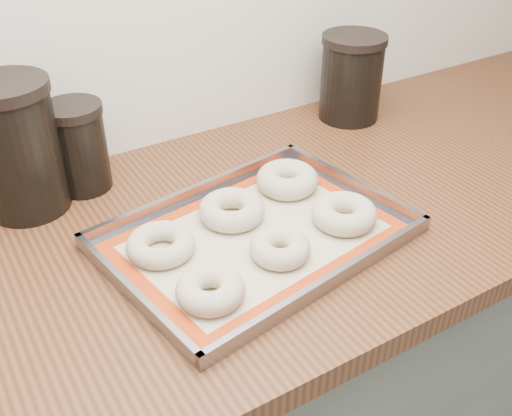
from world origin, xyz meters
TOP-DOWN VIEW (x-y plane):
  - cabinet at (0.00, 1.68)m, footprint 3.00×0.65m
  - countertop at (0.00, 1.68)m, footprint 3.06×0.68m
  - baking_tray at (-0.06, 1.61)m, footprint 0.51×0.40m
  - baking_mat at (-0.06, 1.61)m, footprint 0.46×0.35m
  - bagel_front_left at (-0.19, 1.52)m, footprint 0.12×0.12m
  - bagel_front_mid at (-0.06, 1.55)m, footprint 0.10×0.10m
  - bagel_front_right at (0.08, 1.57)m, footprint 0.14×0.14m
  - bagel_back_left at (-0.21, 1.65)m, footprint 0.12×0.12m
  - bagel_back_mid at (-0.07, 1.68)m, footprint 0.14×0.14m
  - bagel_back_right at (0.06, 1.71)m, footprint 0.13×0.13m
  - canister_left at (-0.34, 1.90)m, footprint 0.14×0.14m
  - canister_mid at (-0.24, 1.91)m, footprint 0.10×0.10m
  - canister_right at (0.35, 1.90)m, footprint 0.14×0.14m

SIDE VIEW (x-z plane):
  - cabinet at x=0.00m, z-range 0.00..0.86m
  - countertop at x=0.00m, z-range 0.86..0.90m
  - baking_mat at x=-0.06m, z-range 0.90..0.91m
  - baking_tray at x=-0.06m, z-range 0.89..0.92m
  - bagel_back_left at x=-0.21m, z-range 0.90..0.94m
  - bagel_front_mid at x=-0.06m, z-range 0.90..0.94m
  - bagel_front_left at x=-0.19m, z-range 0.90..0.94m
  - bagel_back_mid at x=-0.07m, z-range 0.90..0.94m
  - bagel_front_right at x=0.08m, z-range 0.90..0.94m
  - bagel_back_right at x=0.06m, z-range 0.90..0.94m
  - canister_mid at x=-0.24m, z-range 0.90..1.06m
  - canister_right at x=0.35m, z-range 0.90..1.09m
  - canister_left at x=-0.34m, z-range 0.90..1.13m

